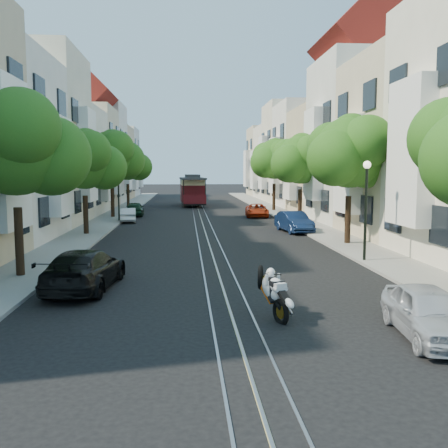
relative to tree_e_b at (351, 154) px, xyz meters
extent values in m
plane|color=black|center=(-7.26, 19.02, -4.73)|extent=(200.00, 200.00, 0.00)
cube|color=gray|center=(-0.01, 19.02, -4.67)|extent=(2.50, 80.00, 0.12)
cube|color=gray|center=(-14.51, 19.02, -4.67)|extent=(2.50, 80.00, 0.12)
cube|color=gray|center=(-7.81, 19.02, -4.72)|extent=(0.06, 80.00, 0.02)
cube|color=gray|center=(-7.26, 19.02, -4.72)|extent=(0.06, 80.00, 0.02)
cube|color=gray|center=(-6.71, 19.02, -4.72)|extent=(0.06, 80.00, 0.02)
cube|color=tan|center=(-7.26, 19.02, -4.73)|extent=(0.08, 80.00, 0.01)
cube|color=white|center=(0.94, -4.98, -0.11)|extent=(0.90, 3.04, 6.05)
cube|color=beige|center=(4.74, 3.02, 0.27)|extent=(7.00, 8.00, 10.00)
cube|color=white|center=(0.94, 3.02, -0.53)|extent=(0.90, 3.04, 5.50)
cube|color=silver|center=(4.74, 11.02, 1.27)|extent=(7.00, 8.00, 12.00)
cube|color=white|center=(0.94, 11.02, 0.31)|extent=(0.90, 3.04, 6.60)
cube|color=#C6B28C|center=(4.74, 19.02, -0.23)|extent=(7.00, 8.00, 9.00)
cube|color=white|center=(0.94, 19.02, -0.95)|extent=(0.90, 3.04, 4.95)
cube|color=white|center=(4.74, 27.02, 0.52)|extent=(7.00, 8.00, 10.50)
cube|color=white|center=(0.94, 27.02, -0.32)|extent=(0.90, 3.04, 5.78)
cube|color=beige|center=(4.74, 35.02, 1.02)|extent=(7.00, 8.00, 11.50)
cube|color=white|center=(0.94, 35.02, 0.10)|extent=(0.90, 3.04, 6.32)
cube|color=silver|center=(4.74, 43.02, 0.02)|extent=(7.00, 8.00, 9.50)
cube|color=white|center=(0.94, 43.02, -0.74)|extent=(0.90, 3.04, 5.23)
cube|color=beige|center=(4.74, 51.02, 0.27)|extent=(7.00, 8.00, 10.00)
cube|color=white|center=(0.94, 51.02, -0.53)|extent=(0.90, 3.04, 5.50)
cube|color=white|center=(-15.46, -4.98, -0.21)|extent=(0.90, 3.04, 5.93)
cube|color=white|center=(-15.46, 3.02, -0.62)|extent=(0.90, 3.04, 5.39)
cube|color=beige|center=(-19.26, 11.02, 1.15)|extent=(7.00, 8.00, 11.76)
cube|color=white|center=(-15.46, 11.02, 0.21)|extent=(0.90, 3.04, 6.47)
cube|color=silver|center=(-19.26, 19.02, -0.32)|extent=(7.00, 8.00, 8.82)
cube|color=white|center=(-15.46, 19.02, -1.03)|extent=(0.90, 3.04, 4.85)
cube|color=beige|center=(-19.26, 27.02, 0.41)|extent=(7.00, 8.00, 10.29)
cube|color=white|center=(-15.46, 27.02, -0.41)|extent=(0.90, 3.04, 5.66)
cube|color=silver|center=(-19.26, 35.02, 0.90)|extent=(7.00, 8.00, 11.27)
cube|color=white|center=(-15.46, 35.02, 0.00)|extent=(0.90, 3.04, 6.20)
cube|color=#C6B28C|center=(-19.26, 43.02, -0.08)|extent=(7.00, 8.00, 9.31)
cube|color=white|center=(-15.46, 43.02, -0.82)|extent=(0.90, 3.04, 5.12)
cube|color=white|center=(-19.26, 51.02, 0.17)|extent=(7.00, 8.00, 9.80)
cube|color=white|center=(-15.46, 51.02, -0.62)|extent=(0.90, 3.04, 5.39)
cylinder|color=black|center=(-0.06, 0.02, -3.39)|extent=(0.30, 0.30, 2.45)
sphere|color=#1E4C13|center=(-0.06, 0.02, 0.08)|extent=(3.64, 3.64, 3.64)
sphere|color=#1E4C13|center=(1.04, 0.52, -0.32)|extent=(2.91, 2.91, 2.91)
sphere|color=#1E4C13|center=(-1.01, -0.68, -0.22)|extent=(2.84, 2.84, 2.84)
sphere|color=#1E4C13|center=(0.04, 0.12, 0.98)|extent=(2.18, 2.18, 2.18)
cylinder|color=black|center=(-0.06, 11.02, -3.42)|extent=(0.30, 0.30, 2.38)
sphere|color=#1E4C13|center=(-0.06, 11.02, -0.06)|extent=(3.54, 3.54, 3.54)
sphere|color=#1E4C13|center=(1.04, 11.52, -0.46)|extent=(2.83, 2.83, 2.83)
sphere|color=#1E4C13|center=(-1.01, 10.32, -0.36)|extent=(2.76, 2.76, 2.76)
sphere|color=#1E4C13|center=(0.04, 11.12, 0.84)|extent=(2.12, 2.12, 2.12)
cylinder|color=black|center=(-0.06, 22.02, -3.35)|extent=(0.30, 0.30, 2.52)
sphere|color=#1E4C13|center=(-0.06, 22.02, 0.21)|extent=(3.74, 3.74, 3.74)
sphere|color=#1E4C13|center=(1.04, 22.52, -0.19)|extent=(3.00, 3.00, 3.00)
sphere|color=#1E4C13|center=(-1.01, 21.32, -0.09)|extent=(2.92, 2.92, 2.92)
sphere|color=#1E4C13|center=(0.04, 22.12, 1.11)|extent=(2.25, 2.25, 2.25)
cylinder|color=black|center=(-14.46, -6.98, -3.39)|extent=(0.30, 0.30, 2.45)
sphere|color=#1E4C13|center=(-14.46, -6.98, 0.08)|extent=(3.64, 3.64, 3.64)
sphere|color=#1E4C13|center=(-13.36, -6.48, -0.32)|extent=(2.91, 2.91, 2.91)
sphere|color=#1E4C13|center=(-14.36, -6.88, 0.98)|extent=(2.18, 2.18, 2.18)
cylinder|color=black|center=(-14.46, 5.02, -3.48)|extent=(0.30, 0.30, 2.27)
sphere|color=#1E4C13|center=(-14.46, 5.02, -0.26)|extent=(3.38, 3.38, 3.38)
sphere|color=#1E4C13|center=(-13.36, 5.52, -0.66)|extent=(2.70, 2.70, 2.70)
sphere|color=#1E4C13|center=(-15.41, 4.32, -0.56)|extent=(2.64, 2.64, 2.64)
sphere|color=#1E4C13|center=(-14.36, 5.12, 0.64)|extent=(2.03, 2.03, 2.03)
cylinder|color=black|center=(-14.46, 16.02, -3.30)|extent=(0.30, 0.30, 2.62)
sphere|color=#1E4C13|center=(-14.46, 16.02, 0.41)|extent=(3.90, 3.90, 3.90)
sphere|color=#1E4C13|center=(-13.36, 16.52, 0.01)|extent=(3.12, 3.12, 3.12)
sphere|color=#1E4C13|center=(-15.41, 15.32, 0.11)|extent=(3.04, 3.04, 3.04)
sphere|color=#1E4C13|center=(-14.36, 16.12, 1.31)|extent=(2.34, 2.34, 2.34)
cylinder|color=black|center=(-14.46, 27.02, -3.42)|extent=(0.30, 0.30, 2.38)
sphere|color=#1E4C13|center=(-14.46, 27.02, -0.06)|extent=(3.54, 3.54, 3.54)
sphere|color=#1E4C13|center=(-13.36, 27.52, -0.46)|extent=(2.83, 2.83, 2.83)
sphere|color=#1E4C13|center=(-15.41, 26.32, -0.36)|extent=(2.76, 2.76, 2.76)
sphere|color=#1E4C13|center=(-14.36, 27.12, 0.84)|extent=(2.12, 2.12, 2.12)
cylinder|color=black|center=(-0.96, -4.98, -2.61)|extent=(0.12, 0.12, 4.00)
sphere|color=#FFF2CC|center=(-0.96, -4.98, -0.61)|extent=(0.32, 0.32, 0.32)
cylinder|color=black|center=(-13.56, 13.02, -2.61)|extent=(0.12, 0.12, 4.00)
sphere|color=#FFF2CC|center=(-13.56, 13.02, -0.61)|extent=(0.32, 0.32, 0.32)
torus|color=black|center=(-6.06, -12.98, -4.45)|extent=(0.37, 0.70, 0.69)
torus|color=black|center=(-6.44, -11.97, -3.76)|extent=(0.26, 0.69, 0.68)
ellipsoid|color=silver|center=(-6.23, -12.53, -3.95)|extent=(0.71, 1.03, 0.85)
ellipsoid|color=silver|center=(-6.14, -12.76, -3.79)|extent=(0.50, 0.61, 0.48)
cube|color=black|center=(-6.01, -13.10, -4.00)|extent=(0.35, 0.51, 0.36)
cube|color=silver|center=(-6.13, -12.78, -3.81)|extent=(0.46, 0.58, 0.20)
sphere|color=black|center=(-6.24, -12.50, -3.73)|extent=(0.24, 0.24, 0.24)
cube|color=black|center=(-7.76, 30.26, -4.27)|extent=(2.76, 8.30, 0.31)
cube|color=#500D12|center=(-7.76, 30.26, -3.04)|extent=(2.71, 5.23, 2.46)
cube|color=beige|center=(-7.76, 30.26, -2.12)|extent=(2.76, 5.29, 0.61)
cube|color=#2D2D30|center=(-7.76, 30.26, -1.71)|extent=(2.96, 8.31, 0.18)
cube|color=#2D2D30|center=(-7.76, 30.26, -1.46)|extent=(1.66, 4.67, 0.36)
imported|color=#AEB2BB|center=(-2.86, -14.37, -4.13)|extent=(1.78, 3.68, 1.21)
imported|color=#0B1A39|center=(-1.66, 5.69, -4.08)|extent=(1.90, 4.12, 1.31)
imported|color=#9C290E|center=(-2.53, 16.23, -4.18)|extent=(2.14, 4.09, 1.10)
imported|color=black|center=(-11.78, -8.93, -4.06)|extent=(2.33, 4.78, 1.34)
imported|color=silver|center=(-12.86, 12.82, -4.20)|extent=(1.48, 3.35, 1.07)
imported|color=#13301E|center=(-12.86, 17.82, -4.12)|extent=(1.63, 3.69, 1.24)
camera|label=1|loc=(-8.45, -25.25, -0.86)|focal=40.00mm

